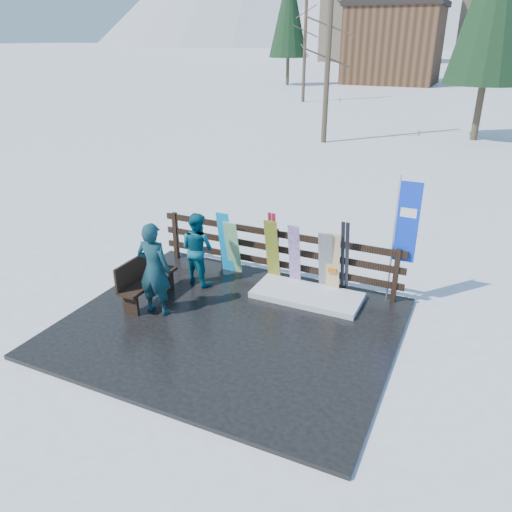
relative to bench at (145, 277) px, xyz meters
The scene contains 18 objects.
ground 2.07m from the bench, ahead, with size 700.00×700.00×0.00m, color white.
deck 2.06m from the bench, ahead, with size 6.00×5.00×0.08m, color black.
fence 2.86m from the bench, 46.22° to the left, with size 5.60×0.10×1.15m.
snow_patch 3.31m from the bench, 26.40° to the left, with size 2.22×1.00×0.12m, color white.
bench is the anchor object (origin of this frame).
snowboard_0 2.04m from the bench, 65.27° to the left, with size 0.30×0.03×1.48m, color #08A2ED.
snowboard_1 2.11m from the bench, 60.80° to the left, with size 0.31×0.03×1.30m, color white.
snowboard_2 2.72m from the bench, 42.77° to the left, with size 0.29×0.03×1.49m, color #ECF330.
snowboard_3 3.11m from the bench, 36.38° to the left, with size 0.24×0.03×1.45m, color white.
snowboard_4 3.68m from the bench, 30.05° to the left, with size 0.29×0.03×1.40m, color black.
snowboard_5 3.81m from the bench, 28.88° to the left, with size 0.29×0.03×1.39m, color silver.
ski_pair_a 2.75m from the bench, 44.18° to the left, with size 0.16×0.19×1.59m.
ski_pair_b 4.05m from the bench, 28.24° to the left, with size 0.17×0.32×1.66m.
rental_flag 5.18m from the bench, 24.61° to the left, with size 0.45×0.04×2.60m.
person_front 0.71m from the bench, 33.39° to the right, with size 0.68×0.44×1.85m, color #164D44.
person_back 1.30m from the bench, 64.62° to the left, with size 0.77×0.60×1.59m, color #0D596E.
resort_buildings 115.67m from the bench, 88.51° to the left, with size 73.00×87.60×22.60m.
trees 48.54m from the bench, 84.08° to the left, with size 42.23×68.81×13.42m.
Camera 1 is at (3.86, -7.06, 5.03)m, focal length 35.00 mm.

